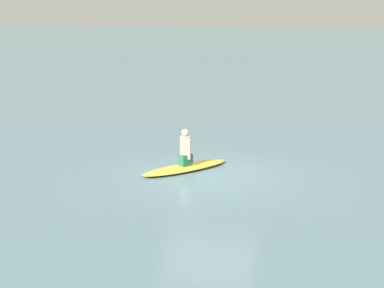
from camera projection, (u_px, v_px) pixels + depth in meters
The scene contains 3 objects.
ground_plane at pixel (209, 176), 14.64m from camera, with size 400.00×400.00×0.00m, color slate.
surfboard at pixel (185, 168), 15.24m from camera, with size 2.73×0.71×0.14m, color gold.
person_paddler at pixel (185, 149), 15.12m from camera, with size 0.41×0.42×1.00m.
Camera 1 is at (-2.88, 13.80, 4.09)m, focal length 52.51 mm.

